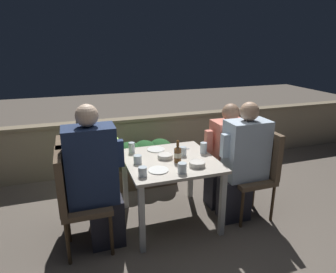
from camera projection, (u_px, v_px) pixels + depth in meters
name	position (u px, v px, depth m)	size (l,w,h in m)	color
ground_plane	(170.00, 220.00, 3.22)	(16.00, 16.00, 0.00)	#665B51
parapet_wall	(138.00, 142.00, 4.43)	(9.00, 0.18, 0.77)	gray
dining_table	(170.00, 168.00, 3.03)	(0.90, 0.89, 0.70)	#BCB2A3
planter_hedge	(146.00, 160.00, 3.95)	(0.77, 0.47, 0.59)	brown
chair_left_near	(73.00, 194.00, 2.60)	(0.43, 0.43, 0.95)	brown
person_navy_jumper	(96.00, 179.00, 2.63)	(0.50, 0.26, 1.35)	#282833
chair_left_far	(73.00, 179.00, 2.88)	(0.43, 0.43, 0.95)	brown
person_green_blouse	(94.00, 171.00, 2.93)	(0.47, 0.26, 1.22)	#282833
chair_right_near	(259.00, 166.00, 3.17)	(0.43, 0.43, 0.95)	brown
person_blue_shirt	(242.00, 162.00, 3.09)	(0.50, 0.26, 1.27)	#282833
chair_right_far	(241.00, 157.00, 3.43)	(0.43, 0.43, 0.95)	brown
person_coral_top	(225.00, 156.00, 3.36)	(0.47, 0.26, 1.20)	#282833
beer_bottle	(178.00, 154.00, 2.91)	(0.07, 0.07, 0.22)	brown
plate_0	(158.00, 170.00, 2.74)	(0.19, 0.19, 0.01)	white
plate_1	(156.00, 149.00, 3.25)	(0.19, 0.19, 0.01)	white
bowl_0	(197.00, 164.00, 2.83)	(0.15, 0.15, 0.05)	beige
bowl_1	(165.00, 156.00, 3.02)	(0.15, 0.15, 0.04)	beige
glass_cup_0	(132.00, 148.00, 3.16)	(0.07, 0.07, 0.11)	silver
glass_cup_1	(204.00, 148.00, 3.14)	(0.07, 0.07, 0.12)	silver
glass_cup_2	(183.00, 151.00, 3.08)	(0.07, 0.07, 0.09)	silver
glass_cup_3	(138.00, 159.00, 2.89)	(0.08, 0.08, 0.08)	silver
glass_cup_4	(182.00, 168.00, 2.68)	(0.08, 0.08, 0.10)	silver
glass_cup_5	(143.00, 172.00, 2.62)	(0.08, 0.08, 0.08)	silver
fork_0	(182.00, 149.00, 3.26)	(0.17, 0.04, 0.01)	silver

